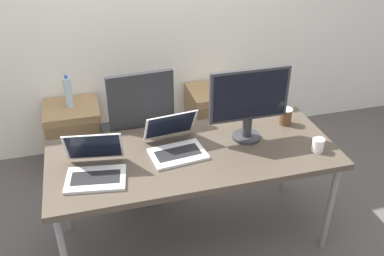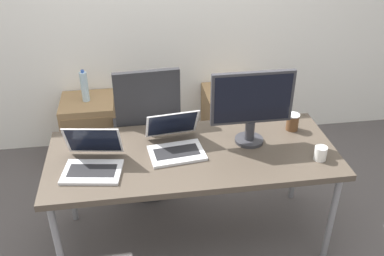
{
  "view_description": "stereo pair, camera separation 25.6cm",
  "coord_description": "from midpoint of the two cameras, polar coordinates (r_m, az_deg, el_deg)",
  "views": [
    {
      "loc": [
        -0.58,
        -2.09,
        2.18
      ],
      "look_at": [
        0.0,
        0.04,
        0.86
      ],
      "focal_mm": 40.0,
      "sensor_mm": 36.0,
      "label": 1
    },
    {
      "loc": [
        -0.32,
        -2.14,
        2.18
      ],
      "look_at": [
        0.0,
        0.04,
        0.86
      ],
      "focal_mm": 40.0,
      "sensor_mm": 36.0,
      "label": 2
    }
  ],
  "objects": [
    {
      "name": "laptop_right",
      "position": [
        2.49,
        -10.27,
        -4.45
      ],
      "size": [
        0.36,
        0.36,
        0.23
      ],
      "color": "silver",
      "rests_on": "desk"
    },
    {
      "name": "water_bottle",
      "position": [
        3.57,
        -12.16,
        5.38
      ],
      "size": [
        0.06,
        0.06,
        0.27
      ],
      "color": "silver",
      "rests_on": "cabinet_left"
    },
    {
      "name": "desk",
      "position": [
        2.64,
        2.9,
        -4.17
      ],
      "size": [
        1.76,
        0.74,
        0.71
      ],
      "color": "#473D33",
      "rests_on": "ground_plane"
    },
    {
      "name": "monitor",
      "position": [
        2.62,
        10.78,
        3.0
      ],
      "size": [
        0.51,
        0.18,
        0.48
      ],
      "color": "#2D2D33",
      "rests_on": "desk"
    },
    {
      "name": "ground_plane",
      "position": [
        3.07,
        2.57,
        -14.37
      ],
      "size": [
        14.0,
        14.0,
        0.0
      ],
      "primitive_type": "plane",
      "color": "#514C4C"
    },
    {
      "name": "cabinet_left",
      "position": [
        3.76,
        -11.5,
        -0.2
      ],
      "size": [
        0.44,
        0.42,
        0.55
      ],
      "color": "#99754C",
      "rests_on": "ground_plane"
    },
    {
      "name": "coffee_cup_white",
      "position": [
        2.67,
        19.42,
        -3.27
      ],
      "size": [
        0.07,
        0.07,
        0.09
      ],
      "color": "white",
      "rests_on": "desk"
    },
    {
      "name": "coffee_cup_brown",
      "position": [
        2.91,
        15.73,
        0.71
      ],
      "size": [
        0.08,
        0.08,
        0.11
      ],
      "color": "brown",
      "rests_on": "desk"
    },
    {
      "name": "office_chair",
      "position": [
        3.26,
        -3.7,
        -2.11
      ],
      "size": [
        0.56,
        0.57,
        1.08
      ],
      "color": "#232326",
      "rests_on": "ground_plane"
    },
    {
      "name": "laptop_left",
      "position": [
        2.61,
        0.54,
        -2.1
      ],
      "size": [
        0.35,
        0.37,
        0.22
      ],
      "color": "silver",
      "rests_on": "desk"
    },
    {
      "name": "cabinet_right",
      "position": [
        3.86,
        6.82,
        1.18
      ],
      "size": [
        0.44,
        0.42,
        0.55
      ],
      "color": "#99754C",
      "rests_on": "ground_plane"
    }
  ]
}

